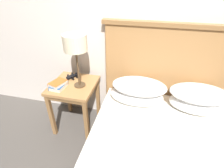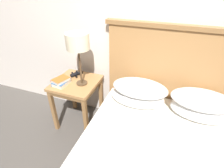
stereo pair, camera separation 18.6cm
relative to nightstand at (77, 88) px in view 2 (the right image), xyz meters
The scene contains 7 objects.
wall_back 1.06m from the nightstand, 29.15° to the left, with size 8.00×0.06×2.60m.
nightstand is the anchor object (origin of this frame).
bed 1.23m from the nightstand, 27.46° to the right, with size 1.54×2.00×1.33m.
table_lamp 0.59m from the nightstand, ahead, with size 0.24×0.24×0.59m.
book_on_nightstand 0.20m from the nightstand, 140.50° to the right, with size 0.16×0.21×0.04m.
book_stacked_on_top 0.23m from the nightstand, 141.60° to the right, with size 0.19×0.21×0.03m.
binoculars_pair 0.19m from the nightstand, 115.42° to the left, with size 0.16×0.16×0.05m.
Camera 2 is at (0.37, -0.78, 1.73)m, focal length 28.00 mm.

